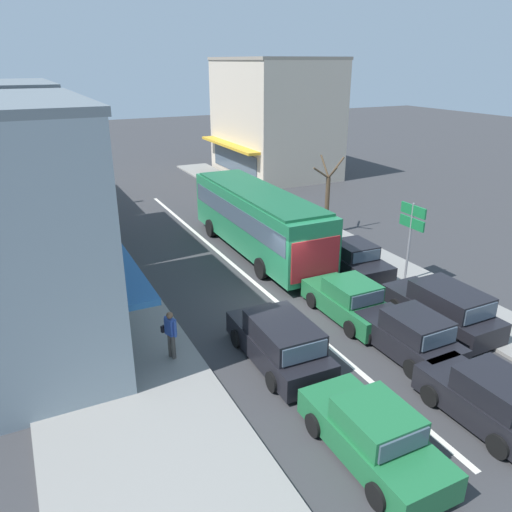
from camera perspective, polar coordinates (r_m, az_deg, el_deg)
ground_plane at (r=20.23m, az=2.40°, el=-5.25°), size 140.00×140.00×0.00m
lane_centre_line at (r=23.49m, az=-2.26°, el=-1.30°), size 0.20×28.00×0.01m
sidewalk_left at (r=23.68m, az=-19.52°, el=-2.22°), size 5.20×44.00×0.14m
kerb_right at (r=27.94m, az=7.72°, el=2.42°), size 2.80×44.00×0.12m
building_right_far at (r=42.88m, az=2.11°, el=15.53°), size 8.43×10.40×9.33m
city_bus at (r=24.68m, az=0.17°, el=4.49°), size 2.84×10.89×3.23m
hatchback_behind_bus_mid at (r=17.23m, az=17.21°, el=-8.71°), size 1.85×3.72×1.54m
wagon_adjacent_lane_trail at (r=16.09m, az=2.71°, el=-9.79°), size 2.00×4.53×1.58m
sedan_queue_far_back at (r=19.13m, az=10.71°, el=-5.07°), size 1.90×4.20×1.47m
hatchback_adjacent_lane_lead at (r=15.09m, az=25.06°, el=-14.62°), size 1.87×3.73×1.54m
sedan_behind_bus_near at (r=13.10m, az=13.27°, el=-19.29°), size 1.90×4.20×1.47m
parked_wagon_kerb_front at (r=19.37m, az=20.62°, el=-5.54°), size 1.97×4.51×1.58m
parked_sedan_kerb_second at (r=23.07m, az=10.97°, el=-0.37°), size 2.02×4.27×1.47m
parked_wagon_kerb_third at (r=27.25m, az=4.45°, el=3.58°), size 1.97×4.51×1.58m
traffic_light_downstreet at (r=34.13m, az=-18.37°, el=9.88°), size 0.32×0.24×4.20m
directional_road_sign at (r=21.90m, az=17.37°, el=3.51°), size 0.10×1.40×3.60m
street_tree_right at (r=27.68m, az=8.15°, el=6.48°), size 1.96×1.62×4.32m
pedestrian_with_handbag_near at (r=16.22m, az=-9.75°, el=-8.53°), size 0.41×0.64×1.63m
pedestrian_browsing_midblock at (r=30.42m, az=-18.13°, el=5.10°), size 0.35×0.53×1.63m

